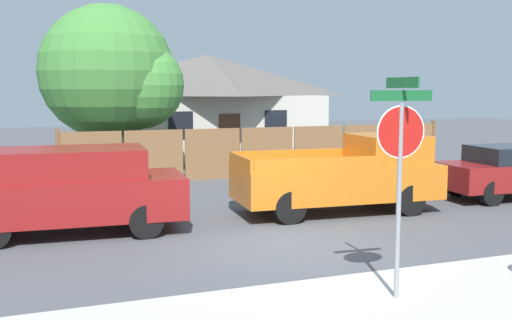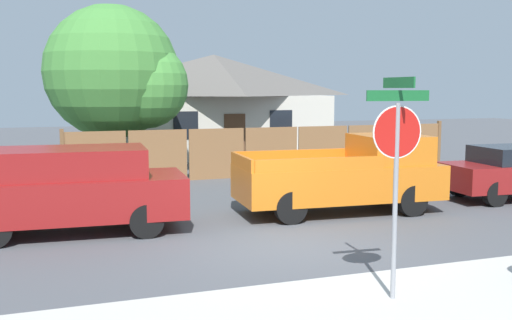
% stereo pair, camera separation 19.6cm
% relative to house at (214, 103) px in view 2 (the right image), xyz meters
% --- Properties ---
extents(ground_plane, '(80.00, 80.00, 0.00)m').
position_rel_house_xyz_m(ground_plane, '(-3.08, -16.01, -2.36)').
color(ground_plane, '#4C4F54').
extents(sidewalk_strip, '(36.00, 3.20, 0.01)m').
position_rel_house_xyz_m(sidewalk_strip, '(-3.08, -19.61, -2.36)').
color(sidewalk_strip, beige).
rests_on(sidewalk_strip, ground).
extents(wooden_fence, '(13.92, 0.12, 1.80)m').
position_rel_house_xyz_m(wooden_fence, '(0.03, -7.19, -1.51)').
color(wooden_fence, brown).
rests_on(wooden_fence, ground).
extents(house, '(9.80, 6.66, 4.55)m').
position_rel_house_xyz_m(house, '(0.00, 0.00, 0.00)').
color(house, beige).
rests_on(house, ground).
extents(oak_tree, '(4.76, 4.53, 5.86)m').
position_rel_house_xyz_m(oak_tree, '(-4.90, -5.52, 1.12)').
color(oak_tree, brown).
rests_on(oak_tree, ground).
extents(red_suv, '(4.76, 2.22, 1.80)m').
position_rel_house_xyz_m(red_suv, '(-6.91, -13.51, -1.39)').
color(red_suv, maroon).
rests_on(red_suv, ground).
extents(orange_pickup, '(5.05, 2.27, 1.88)m').
position_rel_house_xyz_m(orange_pickup, '(-0.43, -13.53, -1.46)').
color(orange_pickup, orange).
rests_on(orange_pickup, ground).
extents(stop_sign, '(0.96, 0.86, 3.18)m').
position_rel_house_xyz_m(stop_sign, '(-2.73, -19.21, -0.20)').
color(stop_sign, gray).
rests_on(stop_sign, ground).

